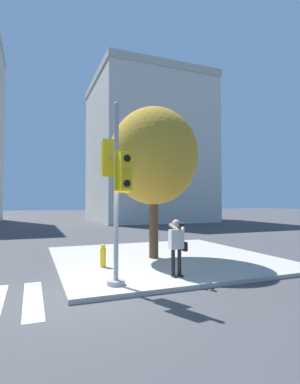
{
  "coord_description": "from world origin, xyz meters",
  "views": [
    {
      "loc": [
        -1.26,
        -7.19,
        2.22
      ],
      "look_at": [
        1.86,
        0.69,
        2.51
      ],
      "focal_mm": 28.0,
      "sensor_mm": 36.0,
      "label": 1
    }
  ],
  "objects_px": {
    "traffic_signal_pole": "(116,183)",
    "person_photographer": "(177,242)",
    "fire_hydrant": "(103,256)",
    "street_tree": "(154,157)"
  },
  "relations": [
    {
      "from": "traffic_signal_pole",
      "to": "person_photographer",
      "type": "bearing_deg",
      "value": 6.34
    },
    {
      "from": "person_photographer",
      "to": "fire_hydrant",
      "type": "relative_size",
      "value": 2.19
    },
    {
      "from": "fire_hydrant",
      "to": "traffic_signal_pole",
      "type": "bearing_deg",
      "value": -94.43
    },
    {
      "from": "traffic_signal_pole",
      "to": "fire_hydrant",
      "type": "relative_size",
      "value": 6.42
    },
    {
      "from": "fire_hydrant",
      "to": "street_tree",
      "type": "bearing_deg",
      "value": 21.96
    },
    {
      "from": "traffic_signal_pole",
      "to": "street_tree",
      "type": "bearing_deg",
      "value": 52.97
    },
    {
      "from": "street_tree",
      "to": "fire_hydrant",
      "type": "distance_m",
      "value": 4.18
    },
    {
      "from": "traffic_signal_pole",
      "to": "fire_hydrant",
      "type": "height_order",
      "value": "traffic_signal_pole"
    },
    {
      "from": "person_photographer",
      "to": "fire_hydrant",
      "type": "bearing_deg",
      "value": 130.12
    },
    {
      "from": "person_photographer",
      "to": "street_tree",
      "type": "distance_m",
      "value": 4.08
    }
  ]
}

